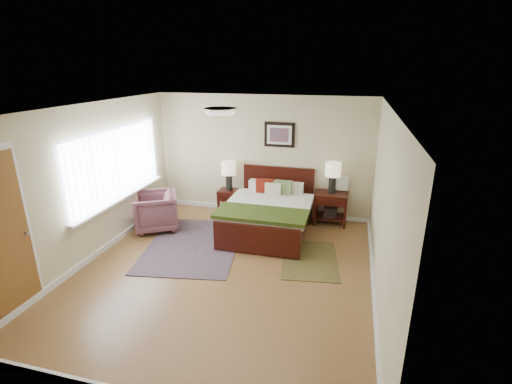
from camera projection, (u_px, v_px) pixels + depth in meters
floor at (225, 270)px, 5.83m from camera, size 5.00×5.00×0.00m
back_wall at (263, 156)px, 7.71m from camera, size 4.50×0.04×2.50m
front_wall at (124, 290)px, 3.13m from camera, size 4.50×0.04×2.50m
left_wall at (90, 183)px, 5.95m from camera, size 0.04×5.00×2.50m
right_wall at (384, 209)px, 4.88m from camera, size 0.04×5.00×2.50m
ceiling at (220, 108)px, 5.01m from camera, size 4.50×5.00×0.02m
window at (118, 165)px, 6.54m from camera, size 0.11×2.72×1.32m
ceil_fixture at (220, 111)px, 5.02m from camera, size 0.44×0.44×0.08m
bed at (269, 208)px, 7.00m from camera, size 1.61×1.93×1.04m
wall_art at (279, 135)px, 7.44m from camera, size 0.62×0.05×0.50m
nightstand_left at (229, 195)px, 7.91m from camera, size 0.44×0.40×0.52m
nightstand_right at (331, 205)px, 7.42m from camera, size 0.65×0.49×0.64m
lamp_left at (229, 171)px, 7.76m from camera, size 0.30×0.30×0.61m
lamp_right at (333, 173)px, 7.21m from camera, size 0.30×0.30×0.61m
armchair at (156, 211)px, 7.17m from camera, size 1.08×1.08×0.73m
rug_persian at (193, 245)px, 6.62m from camera, size 1.89×2.43×0.01m
rug_navy at (310, 260)px, 6.12m from camera, size 1.06×1.44×0.01m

